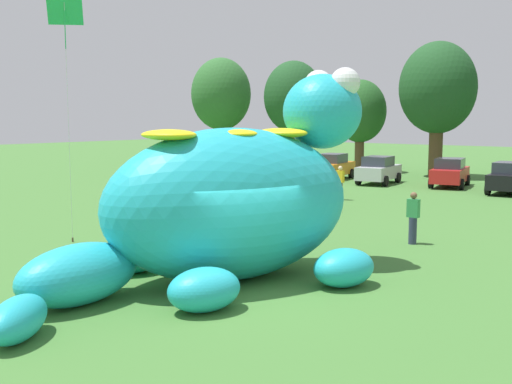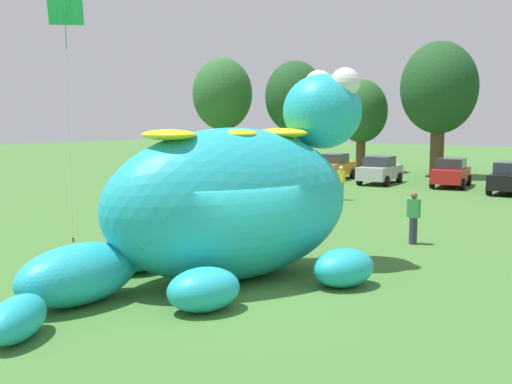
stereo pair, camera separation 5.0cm
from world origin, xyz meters
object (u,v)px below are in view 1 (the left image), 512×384
at_px(car_silver, 379,170).
at_px(car_orange, 333,166).
at_px(giant_inflatable_creature, 232,202).
at_px(spectator_mid_field, 326,192).
at_px(spectator_by_cars, 213,193).
at_px(car_red, 450,173).
at_px(spectator_near_inflatable, 340,183).
at_px(car_black, 510,178).
at_px(tethered_flying_kite, 64,5).
at_px(spectator_far_side, 413,218).

bearing_deg(car_silver, car_orange, 169.07).
bearing_deg(car_orange, giant_inflatable_creature, -64.86).
bearing_deg(spectator_mid_field, spectator_by_cars, -138.96).
relative_size(spectator_mid_field, spectator_by_cars, 1.00).
height_order(car_red, spectator_near_inflatable, car_red).
xyz_separation_m(giant_inflatable_creature, car_orange, (-11.22, 23.90, -1.13)).
height_order(spectator_mid_field, spectator_by_cars, same).
relative_size(giant_inflatable_creature, car_black, 2.59).
bearing_deg(spectator_mid_field, car_orange, 119.59).
distance_m(car_red, car_black, 3.97).
xyz_separation_m(spectator_mid_field, tethered_flying_kite, (-3.16, -10.90, 6.80)).
height_order(car_black, spectator_far_side, car_black).
xyz_separation_m(spectator_by_cars, tethered_flying_kite, (0.57, -7.65, 6.80)).
relative_size(car_orange, spectator_near_inflatable, 2.52).
xyz_separation_m(spectator_far_side, tethered_flying_kite, (-9.06, -6.59, 6.80)).
distance_m(spectator_near_inflatable, spectator_far_side, 10.92).
height_order(spectator_near_inflatable, spectator_far_side, same).
relative_size(car_silver, spectator_by_cars, 2.51).
bearing_deg(car_orange, spectator_by_cars, -77.83).
bearing_deg(giant_inflatable_creature, car_black, 88.90).
xyz_separation_m(spectator_near_inflatable, spectator_far_side, (7.37, -8.06, 0.00)).
bearing_deg(car_black, spectator_by_cars, -118.92).
bearing_deg(car_red, spectator_near_inflatable, -103.54).
relative_size(spectator_near_inflatable, tethered_flying_kite, 0.20).
relative_size(car_black, spectator_by_cars, 2.47).
bearing_deg(tethered_flying_kite, giant_inflatable_creature, -3.12).
xyz_separation_m(car_silver, car_red, (4.16, 0.98, 0.00)).
height_order(car_black, spectator_mid_field, car_black).
bearing_deg(car_orange, car_black, -4.68).
distance_m(giant_inflatable_creature, spectator_near_inflatable, 16.07).
bearing_deg(spectator_far_side, car_black, 95.00).
distance_m(giant_inflatable_creature, car_black, 22.98).
height_order(spectator_far_side, tethered_flying_kite, tethered_flying_kite).
bearing_deg(tethered_flying_kite, car_orange, 99.65).
xyz_separation_m(car_silver, spectator_far_side, (9.33, -16.20, -0.01)).
bearing_deg(spectator_by_cars, car_silver, 88.88).
bearing_deg(tethered_flying_kite, car_silver, 90.70).
relative_size(car_silver, car_black, 1.02).
bearing_deg(spectator_near_inflatable, tethered_flying_kite, -96.57).
height_order(car_silver, car_black, same).
distance_m(giant_inflatable_creature, spectator_by_cars, 11.26).
bearing_deg(spectator_near_inflatable, car_orange, 122.67).
xyz_separation_m(car_black, spectator_near_inflatable, (-5.98, -7.90, -0.01)).
xyz_separation_m(car_black, tethered_flying_kite, (-7.66, -22.55, 6.79)).
distance_m(giant_inflatable_creature, car_orange, 26.43).
relative_size(car_silver, tethered_flying_kite, 0.51).
height_order(giant_inflatable_creature, tethered_flying_kite, tethered_flying_kite).
xyz_separation_m(car_red, car_black, (3.78, -1.22, 0.00)).
relative_size(car_black, tethered_flying_kite, 0.50).
bearing_deg(car_orange, tethered_flying_kite, -80.35).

